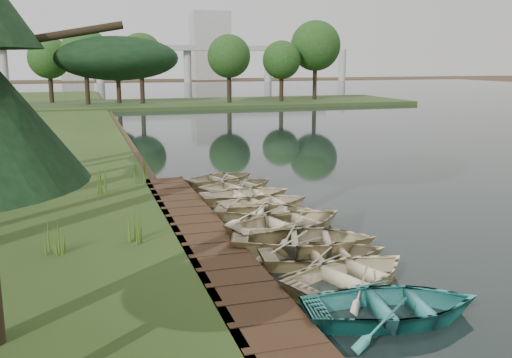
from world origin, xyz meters
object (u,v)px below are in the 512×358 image
object	(u,v)px
rowboat_0	(393,302)
rowboat_1	(351,271)
boardwalk	(203,237)
rowboat_2	(324,251)
stored_rowboat	(30,191)

from	to	relation	value
rowboat_0	rowboat_1	xyz separation A→B (m)	(-0.01, 1.83, -0.02)
rowboat_0	boardwalk	bearing A→B (deg)	30.52
rowboat_2	stored_rowboat	xyz separation A→B (m)	(-7.58, 8.37, 0.24)
rowboat_1	stored_rowboat	bearing A→B (deg)	17.88
rowboat_1	stored_rowboat	world-z (taller)	stored_rowboat
rowboat_0	stored_rowboat	world-z (taller)	stored_rowboat
boardwalk	rowboat_0	xyz separation A→B (m)	(2.57, -6.18, 0.28)
rowboat_0	stored_rowboat	size ratio (longest dim) A/B	1.13
rowboat_1	rowboat_0	bearing A→B (deg)	160.64
boardwalk	stored_rowboat	xyz separation A→B (m)	(-5.04, 5.53, 0.48)
stored_rowboat	boardwalk	bearing A→B (deg)	-107.58
rowboat_2	boardwalk	bearing A→B (deg)	48.43
rowboat_1	boardwalk	bearing A→B (deg)	10.85
stored_rowboat	rowboat_1	bearing A→B (deg)	-112.31
rowboat_2	stored_rowboat	bearing A→B (deg)	48.72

